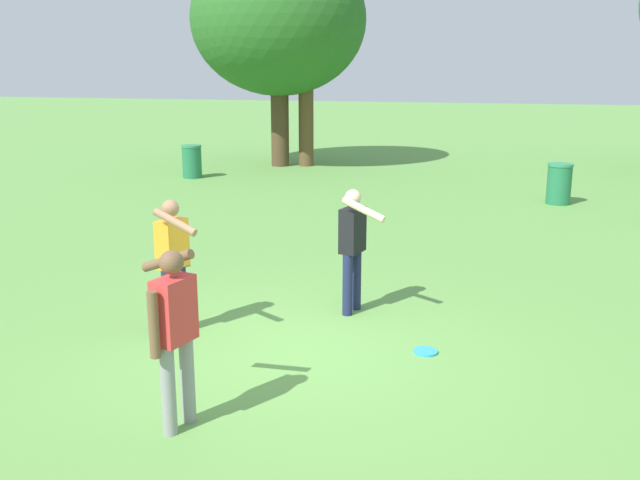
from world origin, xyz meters
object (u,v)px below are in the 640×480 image
Objects in this scene: person_catcher at (174,326)px; trash_can_beside_table at (559,184)px; tree_broad_center at (306,25)px; person_thrower at (353,241)px; frisbee at (425,351)px; trash_can_further_along at (192,161)px; person_bystander at (174,256)px; tree_tall_left at (279,21)px.

person_catcher reaches higher than trash_can_beside_table.
person_thrower is at bearing -70.22° from tree_broad_center.
tree_broad_center reaches higher than frisbee.
trash_can_further_along is at bearing 127.07° from frisbee.
trash_can_beside_table is at bearing 64.48° from person_bystander.
frisbee is 0.29× the size of trash_can_beside_table.
tree_broad_center is (-4.06, 16.86, 3.50)m from person_catcher.
trash_can_beside_table is (3.68, 12.12, -0.48)m from person_catcher.
tree_tall_left is (-4.87, 16.59, 3.63)m from person_catcher.
person_thrower reaches higher than frisbee.
trash_can_further_along is 0.16× the size of tree_broad_center.
tree_broad_center is (-5.96, 14.55, 4.45)m from frisbee.
trash_can_beside_table is at bearing -27.63° from tree_tall_left.
tree_tall_left is at bearing 152.37° from trash_can_beside_table.
tree_tall_left is (-3.77, 14.50, 3.63)m from person_bystander.
person_catcher is (-0.78, -3.39, 0.00)m from person_thrower.
trash_can_further_along is 0.14× the size of tree_tall_left.
tree_broad_center reaches higher than person_bystander.
trash_can_further_along is at bearing 172.81° from trash_can_beside_table.
person_thrower is at bearing -54.00° from trash_can_further_along.
person_catcher is 0.24× the size of tree_tall_left.
tree_tall_left reaches higher than person_bystander.
person_catcher is at bearing -76.46° from tree_broad_center.
tree_tall_left is (-5.65, 13.20, 3.63)m from person_thrower.
person_catcher is 14.90m from trash_can_further_along.
tree_tall_left is (-8.55, 4.48, 4.11)m from trash_can_beside_table.
person_bystander is 12.53m from trash_can_further_along.
person_catcher is 2.37m from person_bystander.
person_thrower is 1.00× the size of person_bystander.
tree_tall_left reaches higher than frisbee.
person_catcher is at bearing -73.64° from tree_tall_left.
tree_broad_center reaches higher than person_catcher.
person_catcher and person_bystander have the same top height.
frisbee is 9.99m from trash_can_beside_table.
tree_broad_center reaches higher than trash_can_further_along.
person_bystander is 1.71× the size of trash_can_further_along.
person_thrower is 14.73m from tree_broad_center.
trash_can_beside_table is at bearing 73.13° from person_catcher.
frisbee is at bearing -52.93° from trash_can_further_along.
tree_broad_center is (0.81, 0.26, -0.13)m from tree_tall_left.
person_thrower is at bearing 135.66° from frisbee.
person_bystander is 15.45m from tree_broad_center.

